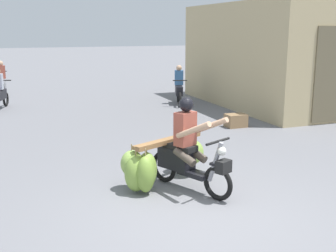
{
  "coord_description": "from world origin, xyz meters",
  "views": [
    {
      "loc": [
        -2.52,
        -5.29,
        2.66
      ],
      "look_at": [
        0.24,
        1.95,
        0.9
      ],
      "focal_mm": 45.88,
      "sensor_mm": 36.0,
      "label": 1
    }
  ],
  "objects": [
    {
      "name": "motorbike_distant_far_ahead",
      "position": [
        3.31,
        8.88,
        0.57
      ],
      "size": [
        0.71,
        1.56,
        1.4
      ],
      "color": "black",
      "rests_on": "ground"
    },
    {
      "name": "motorbike_main_loaded",
      "position": [
        0.02,
        1.28,
        0.49
      ],
      "size": [
        1.8,
        1.94,
        1.58
      ],
      "color": "black",
      "rests_on": "ground"
    },
    {
      "name": "ground_plane",
      "position": [
        0.0,
        0.0,
        0.0
      ],
      "size": [
        120.0,
        120.0,
        0.0
      ],
      "primitive_type": "plane",
      "color": "slate"
    },
    {
      "name": "shopfront_building",
      "position": [
        6.8,
        7.69,
        1.75
      ],
      "size": [
        4.6,
        6.87,
        3.51
      ],
      "color": "tan",
      "rests_on": "ground"
    },
    {
      "name": "produce_crate",
      "position": [
        3.37,
        4.88,
        0.18
      ],
      "size": [
        0.56,
        0.4,
        0.36
      ],
      "primitive_type": "cube",
      "color": "olive",
      "rests_on": "ground"
    },
    {
      "name": "motorbike_distant_ahead_left",
      "position": [
        -2.63,
        13.4,
        0.57
      ],
      "size": [
        0.5,
        1.62,
        1.4
      ],
      "color": "black",
      "rests_on": "ground"
    }
  ]
}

